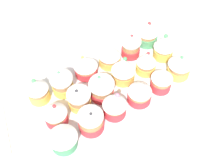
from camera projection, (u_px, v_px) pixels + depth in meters
The scene contains 20 objects.
ground_plane at pixel (112, 93), 76.21cm from camera, with size 180.00×180.00×3.00cm, color beige.
baking_tray at pixel (112, 88), 74.55cm from camera, with size 46.41×25.59×1.20cm.
cupcake_0 at pixel (147, 33), 81.42cm from camera, with size 6.35×6.35×7.49cm.
cupcake_1 at pixel (131, 45), 78.15cm from camera, with size 5.68×5.68×7.70cm.
cupcake_2 at pixel (109, 55), 76.33cm from camera, with size 6.09×6.09×6.96cm.
cupcake_3 at pixel (86, 66), 74.20cm from camera, with size 6.37×6.37×6.76cm.
cupcake_4 at pixel (62, 82), 70.24cm from camera, with size 5.92×5.92×7.73cm.
cupcake_5 at pixel (37, 90), 68.99cm from camera, with size 5.55×5.55×7.44cm.
cupcake_6 at pixel (164, 46), 77.55cm from camera, with size 5.89×5.89×8.21cm.
cupcake_7 at pixel (146, 62), 74.75cm from camera, with size 5.31×5.31×7.11cm.
cupcake_8 at pixel (123, 69), 72.73cm from camera, with size 6.32×6.32×7.93cm.
cupcake_9 at pixel (102, 87), 69.53cm from camera, with size 6.55×6.55×7.18cm.
cupcake_10 at pixel (79, 97), 68.06cm from camera, with size 5.97×5.97×6.69cm.
cupcake_11 at pixel (55, 113), 65.06cm from camera, with size 5.71×5.71×7.22cm.
cupcake_12 at pixel (180, 65), 73.74cm from camera, with size 6.31×6.31×7.72cm.
cupcake_13 at pixel (162, 79), 70.93cm from camera, with size 5.58×5.58×7.37cm.
cupcake_14 at pixel (140, 92), 68.93cm from camera, with size 6.02×6.02×6.78cm.
cupcake_15 at pixel (115, 104), 66.09cm from camera, with size 5.90×5.90×8.01cm.
cupcake_16 at pixel (91, 120), 64.05cm from camera, with size 6.04×6.04×7.14cm.
cupcake_17 at pixel (63, 137), 61.46cm from camera, with size 6.60×6.60×6.41cm.
Camera 1 is at (25.27, 35.94, 60.87)cm, focal length 45.13 mm.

